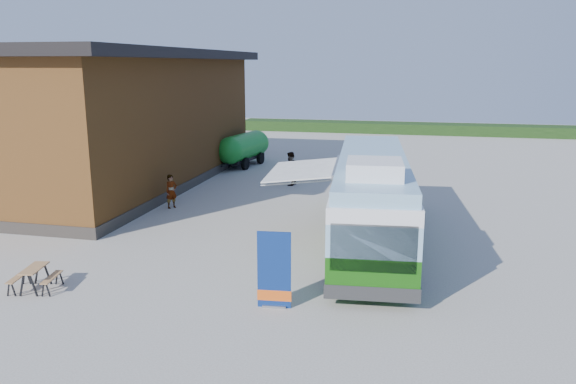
% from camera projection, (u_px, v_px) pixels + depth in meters
% --- Properties ---
extents(ground, '(100.00, 100.00, 0.00)m').
position_uv_depth(ground, '(255.00, 252.00, 20.52)').
color(ground, '#BCB7AD').
rests_on(ground, ground).
extents(barn, '(9.60, 21.20, 7.50)m').
position_uv_depth(barn, '(125.00, 121.00, 31.51)').
color(barn, brown).
rests_on(barn, ground).
extents(hedge, '(40.00, 3.00, 1.00)m').
position_uv_depth(hedge, '(442.00, 129.00, 54.76)').
color(hedge, '#264419').
rests_on(hedge, ground).
extents(bus, '(3.78, 12.81, 3.88)m').
position_uv_depth(bus, '(372.00, 196.00, 21.21)').
color(bus, '#1B6711').
rests_on(bus, ground).
extents(awning, '(3.04, 4.49, 0.52)m').
position_uv_depth(awning, '(308.00, 168.00, 21.48)').
color(awning, white).
rests_on(awning, ground).
extents(banner, '(0.97, 0.24, 2.24)m').
position_uv_depth(banner, '(274.00, 277.00, 15.69)').
color(banner, navy).
rests_on(banner, ground).
extents(picnic_table, '(1.47, 1.36, 0.73)m').
position_uv_depth(picnic_table, '(35.00, 273.00, 16.99)').
color(picnic_table, '#A57D4E').
rests_on(picnic_table, ground).
extents(person_a, '(0.65, 0.71, 1.62)m').
position_uv_depth(person_a, '(171.00, 191.00, 26.66)').
color(person_a, '#999999').
rests_on(person_a, ground).
extents(person_b, '(0.86, 1.03, 1.90)m').
position_uv_depth(person_b, '(290.00, 169.00, 31.63)').
color(person_b, '#999999').
rests_on(person_b, ground).
extents(slurry_tanker, '(2.38, 5.89, 2.19)m').
position_uv_depth(slurry_tanker, '(244.00, 147.00, 37.55)').
color(slurry_tanker, '#198C29').
rests_on(slurry_tanker, ground).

